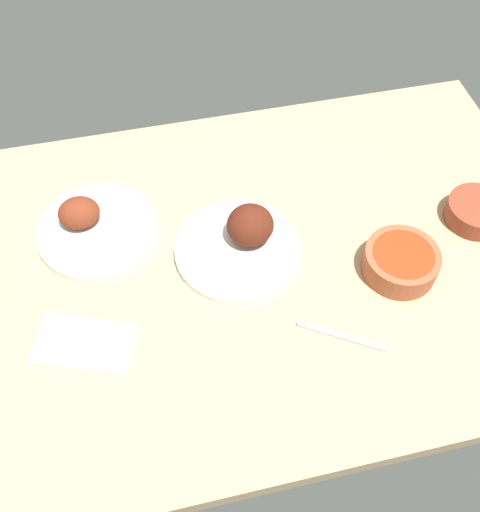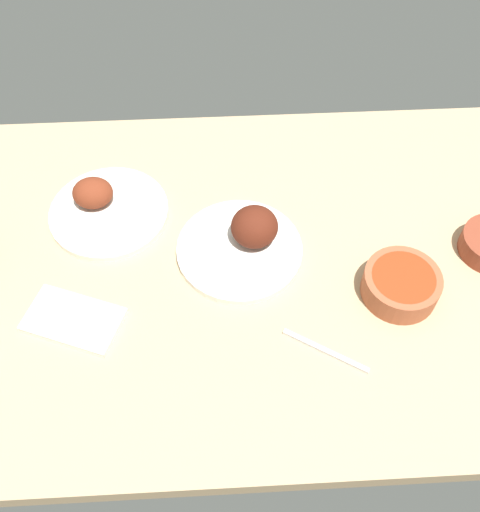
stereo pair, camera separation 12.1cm
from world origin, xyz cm
name	(u,v)px [view 1 (the left image)]	position (x,y,z in cm)	size (l,w,h in cm)	color
dining_table	(240,267)	(0.00, 0.00, 2.00)	(140.00, 90.00, 4.00)	tan
plate_near_viewer	(93,226)	(28.79, -14.88, 5.86)	(25.83, 25.83, 7.76)	white
plate_far_side	(243,240)	(-1.50, -3.39, 6.74)	(26.18, 26.18, 9.68)	white
bowl_pasta	(476,210)	(-52.26, -0.38, 6.53)	(12.96, 12.96, 4.59)	brown
bowl_sauce	(401,261)	(-31.08, 9.25, 7.06)	(15.07, 15.07, 5.62)	#A35133
folded_napkin	(84,344)	(32.78, 12.39, 4.60)	(18.13, 10.49, 1.20)	white
fork_loose	(341,336)	(-14.79, 21.49, 4.40)	(17.29, 0.90, 0.80)	silver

